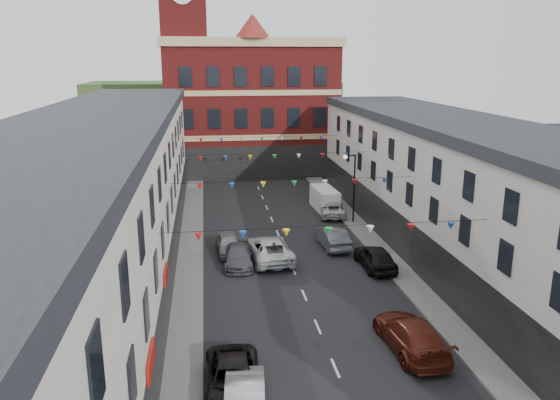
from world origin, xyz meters
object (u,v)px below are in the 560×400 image
car_right_c (411,335)px  car_right_f (332,209)px  car_left_e (229,244)px  white_van (325,199)px  car_right_e (332,237)px  pedestrian (274,254)px  car_left_c (233,379)px  street_lamp (352,179)px  car_left_d (238,256)px  moving_car (270,249)px  car_right_d (375,257)px

car_right_c → car_right_f: 23.37m
car_left_e → white_van: size_ratio=0.92×
white_van → car_right_e: bearing=-102.6°
pedestrian → car_left_e: bearing=138.5°
car_left_c → car_right_e: size_ratio=1.08×
street_lamp → white_van: size_ratio=1.31×
car_left_d → moving_car: moving_car is taller
car_right_d → car_right_e: 4.97m
car_left_d → car_right_f: car_left_d is taller
car_left_c → car_left_e: 17.26m
street_lamp → moving_car: (-7.89, -7.82, -3.09)m
pedestrian → car_right_d: bearing=-8.6°
car_left_e → car_right_d: car_right_d is taller
white_van → pedestrian: white_van is taller
street_lamp → car_left_e: (-10.70, -6.11, -3.19)m
car_left_d → moving_car: size_ratio=0.79×
car_right_c → white_van: 25.54m
car_left_e → white_van: white_van is taller
car_left_e → car_right_e: (7.75, 0.35, 0.06)m
car_left_c → car_right_d: (10.24, 13.01, 0.08)m
car_left_e → moving_car: (2.81, -1.71, 0.10)m
street_lamp → car_left_c: size_ratio=1.18×
car_right_e → car_right_f: (1.90, 8.17, -0.13)m
pedestrian → car_left_c: bearing=-101.2°
car_left_e → car_right_e: 7.76m
car_left_c → moving_car: moving_car is taller
car_left_d → car_right_f: (9.10, 10.92, -0.02)m
car_left_c → street_lamp: bearing=65.0°
car_left_e → moving_car: moving_car is taller
car_right_d → car_right_f: car_right_d is taller
moving_car → street_lamp: bearing=-139.5°
car_left_c → car_right_f: 27.73m
car_left_d → car_right_e: 7.71m
street_lamp → car_right_f: 4.18m
street_lamp → moving_car: bearing=-135.2°
street_lamp → pedestrian: bearing=-130.6°
street_lamp → car_right_d: bearing=-95.8°
white_van → car_left_c: bearing=-113.1°
street_lamp → car_left_d: size_ratio=1.30×
moving_car → white_van: bearing=-122.4°
car_right_e → pedestrian: 5.78m
car_right_c → moving_car: 14.13m
street_lamp → car_left_e: street_lamp is taller
car_left_e → car_right_d: (9.65, -4.24, 0.07)m
car_left_d → car_right_c: car_right_c is taller
car_right_e → car_right_f: size_ratio=1.01×
moving_car → pedestrian: (0.16, -1.18, 0.01)m
car_right_c → car_right_e: size_ratio=1.18×
car_left_c → car_left_e: car_left_e is taller
car_right_d → white_van: bearing=-91.6°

